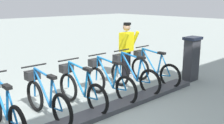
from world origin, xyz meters
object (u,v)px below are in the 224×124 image
at_px(payment_kiosk, 191,58).
at_px(bike_docked_0, 152,69).
at_px(worker_near_rack, 127,48).
at_px(bike_docked_1, 132,74).
at_px(bike_docked_5, 3,109).
at_px(bike_docked_3, 80,88).
at_px(bike_docked_4, 45,97).
at_px(bike_docked_2, 108,80).

bearing_deg(payment_kiosk, bike_docked_0, 61.45).
height_order(bike_docked_0, worker_near_rack, worker_near_rack).
relative_size(bike_docked_1, bike_docked_5, 1.00).
bearing_deg(payment_kiosk, bike_docked_5, 83.74).
bearing_deg(bike_docked_3, bike_docked_5, 90.00).
bearing_deg(payment_kiosk, bike_docked_3, 80.84).
height_order(bike_docked_4, bike_docked_5, same).
xyz_separation_m(bike_docked_1, bike_docked_4, (0.00, 2.50, 0.00)).
xyz_separation_m(bike_docked_1, bike_docked_3, (0.00, 1.66, 0.00)).
xyz_separation_m(bike_docked_1, bike_docked_5, (0.00, 3.33, 0.00)).
distance_m(bike_docked_2, bike_docked_4, 1.66).
distance_m(bike_docked_1, bike_docked_3, 1.66).
bearing_deg(bike_docked_5, bike_docked_4, -90.00).
bearing_deg(bike_docked_4, payment_kiosk, -97.44).
bearing_deg(bike_docked_0, bike_docked_1, 90.00).
bearing_deg(worker_near_rack, bike_docked_2, 119.66).
xyz_separation_m(bike_docked_3, bike_docked_4, (0.00, 0.83, 0.00)).
relative_size(bike_docked_2, bike_docked_4, 1.00).
bearing_deg(payment_kiosk, bike_docked_2, 78.11).
xyz_separation_m(bike_docked_2, bike_docked_5, (0.00, 2.50, 0.00)).
bearing_deg(worker_near_rack, bike_docked_0, -169.07).
xyz_separation_m(bike_docked_0, bike_docked_1, (0.00, 0.83, 0.00)).
relative_size(bike_docked_0, worker_near_rack, 1.04).
bearing_deg(bike_docked_4, worker_near_rack, -74.89).
height_order(bike_docked_1, worker_near_rack, worker_near_rack).
distance_m(bike_docked_3, worker_near_rack, 2.53).
xyz_separation_m(bike_docked_3, bike_docked_5, (0.00, 1.66, 0.00)).
relative_size(payment_kiosk, bike_docked_2, 0.74).
bearing_deg(payment_kiosk, worker_near_rack, 40.46).
relative_size(payment_kiosk, bike_docked_4, 0.74).
bearing_deg(bike_docked_3, bike_docked_4, 90.00).
bearing_deg(bike_docked_2, bike_docked_4, 90.00).
height_order(bike_docked_2, bike_docked_5, same).
height_order(bike_docked_3, bike_docked_4, same).
bearing_deg(bike_docked_2, worker_near_rack, -60.34).
bearing_deg(bike_docked_0, bike_docked_4, 90.00).
bearing_deg(bike_docked_4, bike_docked_3, -90.00).
bearing_deg(bike_docked_2, bike_docked_3, 90.00).
distance_m(payment_kiosk, worker_near_rack, 1.89).
distance_m(bike_docked_0, bike_docked_5, 4.16).
bearing_deg(bike_docked_5, payment_kiosk, -96.26).
bearing_deg(bike_docked_3, bike_docked_0, -90.00).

